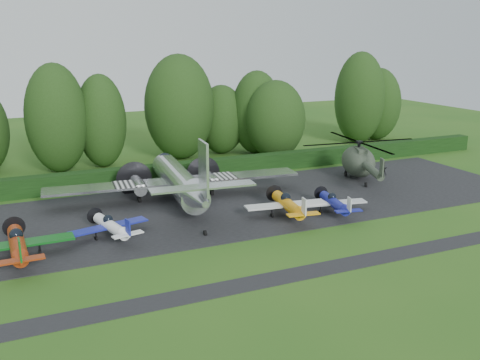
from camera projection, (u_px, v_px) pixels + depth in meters
name	position (u px, v px, depth m)	size (l,w,h in m)	color
ground	(234.00, 248.00, 40.76)	(160.00, 160.00, 0.00)	#275818
apron	(191.00, 211.00, 49.58)	(70.00, 18.00, 0.01)	black
taxiway_verge	(270.00, 280.00, 35.47)	(70.00, 2.00, 0.00)	black
hedgerow	(159.00, 182.00, 59.29)	(90.00, 1.60, 2.00)	black
transport_plane	(180.00, 181.00, 51.19)	(25.12, 19.27, 8.05)	silver
light_plane_red	(17.00, 244.00, 38.19)	(7.96, 8.37, 3.06)	#912C0D
light_plane_white	(111.00, 226.00, 42.57)	(6.46, 6.79, 2.48)	white
light_plane_orange	(288.00, 204.00, 47.49)	(7.48, 7.86, 2.87)	orange
light_plane_blue	(334.00, 203.00, 48.54)	(6.44, 6.77, 2.47)	navy
helicopter	(359.00, 159.00, 60.07)	(13.51, 15.82, 4.35)	#303B2D
sign_board	(379.00, 149.00, 69.96)	(3.54, 0.13, 1.99)	#3F3326
tree_0	(360.00, 98.00, 79.60)	(7.42, 7.42, 13.59)	black
tree_1	(378.00, 104.00, 82.57)	(7.11, 7.11, 11.09)	black
tree_2	(56.00, 118.00, 62.27)	(7.14, 7.14, 12.83)	black
tree_3	(101.00, 121.00, 64.95)	(6.02, 6.02, 11.40)	black
tree_4	(275.00, 120.00, 69.87)	(7.84, 7.84, 10.27)	black
tree_8	(221.00, 120.00, 72.89)	(6.55, 6.55, 9.39)	black
tree_9	(179.00, 107.00, 69.14)	(9.02, 9.02, 13.59)	black
tree_10	(257.00, 113.00, 72.48)	(6.86, 6.86, 11.32)	black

